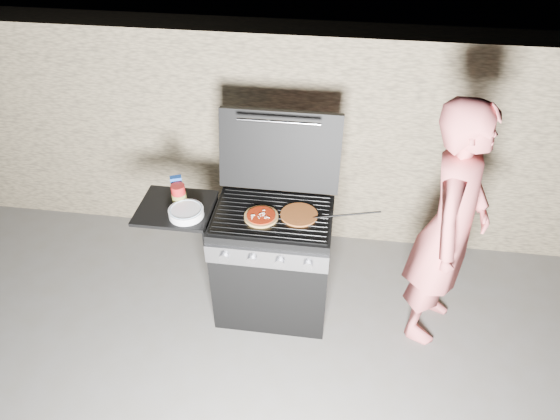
# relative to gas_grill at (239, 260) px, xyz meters

# --- Properties ---
(ground) EXTENTS (50.00, 50.00, 0.00)m
(ground) POSITION_rel_gas_grill_xyz_m (0.25, 0.00, -0.46)
(ground) COLOR #595756
(stone_wall) EXTENTS (8.00, 0.35, 1.80)m
(stone_wall) POSITION_rel_gas_grill_xyz_m (0.25, 1.05, 0.44)
(stone_wall) COLOR #8A7858
(stone_wall) RESTS_ON ground
(gas_grill) EXTENTS (1.34, 0.79, 0.91)m
(gas_grill) POSITION_rel_gas_grill_xyz_m (0.00, 0.00, 0.00)
(gas_grill) COLOR black
(gas_grill) RESTS_ON ground
(pizza_topped) EXTENTS (0.30, 0.30, 0.03)m
(pizza_topped) POSITION_rel_gas_grill_xyz_m (0.18, -0.05, 0.47)
(pizza_topped) COLOR tan
(pizza_topped) RESTS_ON gas_grill
(pizza_plain) EXTENTS (0.32, 0.32, 0.01)m
(pizza_plain) POSITION_rel_gas_grill_xyz_m (0.43, 0.01, 0.46)
(pizza_plain) COLOR #BC6224
(pizza_plain) RESTS_ON gas_grill
(sauce_jar) EXTENTS (0.11, 0.11, 0.15)m
(sauce_jar) POSITION_rel_gas_grill_xyz_m (-0.40, 0.04, 0.52)
(sauce_jar) COLOR maroon
(sauce_jar) RESTS_ON gas_grill
(blue_carton) EXTENTS (0.09, 0.07, 0.17)m
(blue_carton) POSITION_rel_gas_grill_xyz_m (-0.43, 0.11, 0.53)
(blue_carton) COLOR navy
(blue_carton) RESTS_ON gas_grill
(plate_stack) EXTENTS (0.27, 0.27, 0.05)m
(plate_stack) POSITION_rel_gas_grill_xyz_m (-0.32, -0.08, 0.47)
(plate_stack) COLOR white
(plate_stack) RESTS_ON gas_grill
(person) EXTENTS (0.64, 0.77, 1.81)m
(person) POSITION_rel_gas_grill_xyz_m (1.40, 0.01, 0.45)
(person) COLOR #DA6162
(person) RESTS_ON ground
(tongs) EXTENTS (0.45, 0.04, 0.09)m
(tongs) POSITION_rel_gas_grill_xyz_m (0.73, 0.00, 0.50)
(tongs) COLOR black
(tongs) RESTS_ON gas_grill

